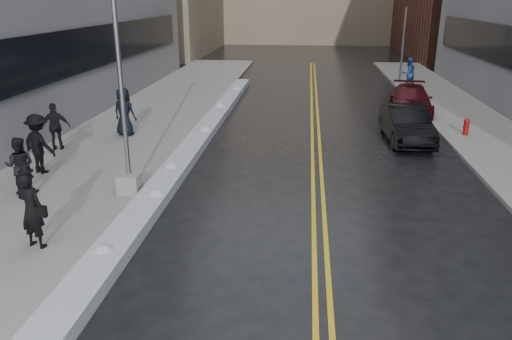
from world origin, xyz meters
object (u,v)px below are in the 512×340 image
(lamppost, at_px, (124,117))
(pedestrian_d, at_px, (56,127))
(pedestrian_c, at_px, (124,112))
(pedestrian_e, at_px, (39,144))
(car_maroon, at_px, (411,100))
(car_black, at_px, (406,124))
(fire_hydrant, at_px, (466,126))
(pedestrian_b, at_px, (20,166))
(pedestrian_east, at_px, (408,73))
(pedestrian_fedora, at_px, (32,210))
(traffic_signal, at_px, (404,34))

(lamppost, distance_m, pedestrian_d, 6.19)
(pedestrian_c, bearing_deg, pedestrian_e, 90.34)
(pedestrian_e, bearing_deg, car_maroon, -120.64)
(car_black, relative_size, car_maroon, 0.92)
(fire_hydrant, xyz_separation_m, pedestrian_b, (-15.55, -8.39, 0.49))
(pedestrian_c, relative_size, pedestrian_east, 1.03)
(pedestrian_fedora, xyz_separation_m, car_maroon, (11.88, 16.31, -0.39))
(pedestrian_e, bearing_deg, lamppost, 179.17)
(lamppost, bearing_deg, car_maroon, 49.58)
(lamppost, xyz_separation_m, pedestrian_fedora, (-1.08, -3.63, -1.42))
(lamppost, distance_m, fire_hydrant, 14.81)
(pedestrian_b, distance_m, car_maroon, 19.19)
(pedestrian_fedora, height_order, pedestrian_b, pedestrian_fedora)
(pedestrian_e, height_order, pedestrian_east, pedestrian_e)
(pedestrian_fedora, bearing_deg, fire_hydrant, -122.95)
(pedestrian_fedora, xyz_separation_m, pedestrian_c, (-1.37, 10.10, 0.07))
(traffic_signal, bearing_deg, fire_hydrant, -87.95)
(pedestrian_c, bearing_deg, traffic_signal, -118.61)
(car_black, height_order, car_maroon, car_black)
(pedestrian_c, height_order, car_maroon, pedestrian_c)
(pedestrian_east, xyz_separation_m, car_black, (-2.24, -12.08, -0.40))
(pedestrian_b, height_order, car_black, pedestrian_b)
(lamppost, bearing_deg, pedestrian_b, -173.15)
(pedestrian_d, bearing_deg, pedestrian_east, -153.65)
(fire_hydrant, height_order, pedestrian_d, pedestrian_d)
(pedestrian_east, bearing_deg, car_maroon, 51.22)
(car_maroon, bearing_deg, car_black, -95.87)
(lamppost, height_order, fire_hydrant, lamppost)
(fire_hydrant, height_order, pedestrian_fedora, pedestrian_fedora)
(pedestrian_e, bearing_deg, pedestrian_c, -81.95)
(traffic_signal, bearing_deg, pedestrian_fedora, -116.68)
(pedestrian_e, bearing_deg, car_black, -134.97)
(pedestrian_c, bearing_deg, pedestrian_b, 97.24)
(traffic_signal, distance_m, car_black, 15.16)
(pedestrian_d, bearing_deg, pedestrian_b, 87.19)
(pedestrian_b, relative_size, car_maroon, 0.36)
(pedestrian_e, height_order, car_black, pedestrian_e)
(lamppost, height_order, traffic_signal, lamppost)
(lamppost, distance_m, traffic_signal, 24.98)
(traffic_signal, bearing_deg, pedestrian_east, -89.44)
(traffic_signal, distance_m, pedestrian_e, 25.76)
(pedestrian_b, bearing_deg, lamppost, 171.72)
(pedestrian_b, bearing_deg, pedestrian_d, -91.15)
(pedestrian_e, bearing_deg, pedestrian_b, 123.42)
(pedestrian_b, bearing_deg, pedestrian_e, -93.34)
(pedestrian_d, distance_m, pedestrian_east, 22.20)
(car_black, distance_m, car_maroon, 5.58)
(traffic_signal, height_order, car_maroon, traffic_signal)
(traffic_signal, bearing_deg, lamppost, -118.21)
(pedestrian_east, relative_size, car_black, 0.44)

